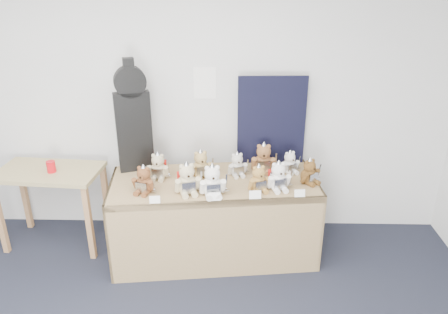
{
  "coord_description": "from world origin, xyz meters",
  "views": [
    {
      "loc": [
        0.89,
        -1.52,
        2.51
      ],
      "look_at": [
        0.81,
        1.86,
        1.04
      ],
      "focal_mm": 35.0,
      "sensor_mm": 36.0,
      "label": 1
    }
  ],
  "objects_px": {
    "guitar_case": "(133,118)",
    "teddy_front_far_right": "(278,177)",
    "side_table": "(50,182)",
    "teddy_back_centre_right": "(237,165)",
    "teddy_back_right": "(263,159)",
    "teddy_back_end": "(290,163)",
    "display_table": "(214,201)",
    "teddy_front_end": "(310,172)",
    "teddy_back_centre_left": "(201,165)",
    "teddy_front_centre": "(212,182)",
    "red_cup": "(51,167)",
    "teddy_front_right": "(259,179)",
    "teddy_front_far_left": "(144,181)",
    "teddy_front_left": "(187,180)",
    "teddy_back_left": "(158,167)"
  },
  "relations": [
    {
      "from": "teddy_back_right",
      "to": "teddy_front_far_right",
      "type": "bearing_deg",
      "value": -72.03
    },
    {
      "from": "teddy_front_far_right",
      "to": "teddy_back_left",
      "type": "relative_size",
      "value": 1.05
    },
    {
      "from": "teddy_front_far_left",
      "to": "teddy_back_end",
      "type": "relative_size",
      "value": 1.14
    },
    {
      "from": "teddy_front_far_left",
      "to": "teddy_back_right",
      "type": "relative_size",
      "value": 0.87
    },
    {
      "from": "guitar_case",
      "to": "teddy_front_end",
      "type": "xyz_separation_m",
      "value": [
        1.57,
        -0.24,
        -0.41
      ]
    },
    {
      "from": "guitar_case",
      "to": "teddy_back_centre_right",
      "type": "distance_m",
      "value": 1.03
    },
    {
      "from": "side_table",
      "to": "teddy_front_end",
      "type": "relative_size",
      "value": 3.87
    },
    {
      "from": "side_table",
      "to": "teddy_front_far_left",
      "type": "xyz_separation_m",
      "value": [
        0.97,
        -0.37,
        0.22
      ]
    },
    {
      "from": "teddy_front_right",
      "to": "teddy_front_end",
      "type": "distance_m",
      "value": 0.48
    },
    {
      "from": "guitar_case",
      "to": "teddy_front_end",
      "type": "bearing_deg",
      "value": -27.85
    },
    {
      "from": "red_cup",
      "to": "teddy_front_end",
      "type": "bearing_deg",
      "value": -3.1
    },
    {
      "from": "teddy_back_centre_left",
      "to": "teddy_back_end",
      "type": "height_order",
      "value": "teddy_back_centre_left"
    },
    {
      "from": "teddy_back_end",
      "to": "display_table",
      "type": "bearing_deg",
      "value": 173.97
    },
    {
      "from": "guitar_case",
      "to": "teddy_back_centre_left",
      "type": "relative_size",
      "value": 3.74
    },
    {
      "from": "guitar_case",
      "to": "teddy_back_end",
      "type": "height_order",
      "value": "guitar_case"
    },
    {
      "from": "red_cup",
      "to": "teddy_front_right",
      "type": "height_order",
      "value": "teddy_front_right"
    },
    {
      "from": "display_table",
      "to": "red_cup",
      "type": "relative_size",
      "value": 18.05
    },
    {
      "from": "teddy_front_right",
      "to": "teddy_back_right",
      "type": "xyz_separation_m",
      "value": [
        0.06,
        0.38,
        0.02
      ]
    },
    {
      "from": "guitar_case",
      "to": "teddy_front_centre",
      "type": "bearing_deg",
      "value": -52.57
    },
    {
      "from": "guitar_case",
      "to": "teddy_front_right",
      "type": "relative_size",
      "value": 4.02
    },
    {
      "from": "teddy_back_centre_right",
      "to": "teddy_front_centre",
      "type": "bearing_deg",
      "value": -133.85
    },
    {
      "from": "display_table",
      "to": "teddy_back_centre_right",
      "type": "xyz_separation_m",
      "value": [
        0.2,
        0.19,
        0.26
      ]
    },
    {
      "from": "teddy_front_centre",
      "to": "teddy_front_far_right",
      "type": "distance_m",
      "value": 0.57
    },
    {
      "from": "teddy_front_left",
      "to": "teddy_front_centre",
      "type": "distance_m",
      "value": 0.21
    },
    {
      "from": "teddy_front_far_left",
      "to": "teddy_back_left",
      "type": "relative_size",
      "value": 1.0
    },
    {
      "from": "side_table",
      "to": "teddy_back_centre_left",
      "type": "bearing_deg",
      "value": 2.5
    },
    {
      "from": "teddy_front_left",
      "to": "teddy_back_right",
      "type": "bearing_deg",
      "value": 16.11
    },
    {
      "from": "teddy_back_centre_left",
      "to": "teddy_front_right",
      "type": "bearing_deg",
      "value": -44.79
    },
    {
      "from": "display_table",
      "to": "teddy_back_centre_left",
      "type": "distance_m",
      "value": 0.34
    },
    {
      "from": "side_table",
      "to": "teddy_back_centre_right",
      "type": "bearing_deg",
      "value": 3.93
    },
    {
      "from": "teddy_front_centre",
      "to": "teddy_front_right",
      "type": "distance_m",
      "value": 0.4
    },
    {
      "from": "teddy_front_end",
      "to": "teddy_back_end",
      "type": "height_order",
      "value": "teddy_front_end"
    },
    {
      "from": "teddy_back_end",
      "to": "teddy_front_far_left",
      "type": "bearing_deg",
      "value": 171.25
    },
    {
      "from": "teddy_front_centre",
      "to": "teddy_back_right",
      "type": "distance_m",
      "value": 0.65
    },
    {
      "from": "teddy_front_left",
      "to": "teddy_back_centre_right",
      "type": "distance_m",
      "value": 0.55
    },
    {
      "from": "teddy_front_end",
      "to": "side_table",
      "type": "bearing_deg",
      "value": 140.16
    },
    {
      "from": "teddy_front_left",
      "to": "teddy_back_centre_left",
      "type": "bearing_deg",
      "value": 56.8
    },
    {
      "from": "guitar_case",
      "to": "teddy_back_right",
      "type": "height_order",
      "value": "guitar_case"
    },
    {
      "from": "teddy_front_end",
      "to": "teddy_back_end",
      "type": "relative_size",
      "value": 1.07
    },
    {
      "from": "teddy_front_end",
      "to": "teddy_back_centre_left",
      "type": "relative_size",
      "value": 0.91
    },
    {
      "from": "teddy_front_far_right",
      "to": "teddy_back_right",
      "type": "height_order",
      "value": "teddy_back_right"
    },
    {
      "from": "teddy_front_far_left",
      "to": "teddy_front_left",
      "type": "bearing_deg",
      "value": 14.66
    },
    {
      "from": "teddy_front_far_left",
      "to": "teddy_front_end",
      "type": "height_order",
      "value": "teddy_front_far_left"
    },
    {
      "from": "red_cup",
      "to": "teddy_front_right",
      "type": "xyz_separation_m",
      "value": [
        1.88,
        -0.28,
        0.03
      ]
    },
    {
      "from": "teddy_front_centre",
      "to": "teddy_back_end",
      "type": "height_order",
      "value": "teddy_front_centre"
    },
    {
      "from": "teddy_front_centre",
      "to": "teddy_back_right",
      "type": "bearing_deg",
      "value": 35.84
    },
    {
      "from": "guitar_case",
      "to": "teddy_front_far_right",
      "type": "distance_m",
      "value": 1.39
    },
    {
      "from": "guitar_case",
      "to": "red_cup",
      "type": "distance_m",
      "value": 0.89
    },
    {
      "from": "teddy_front_far_right",
      "to": "side_table",
      "type": "bearing_deg",
      "value": 157.71
    },
    {
      "from": "side_table",
      "to": "teddy_back_centre_right",
      "type": "height_order",
      "value": "teddy_back_centre_right"
    }
  ]
}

